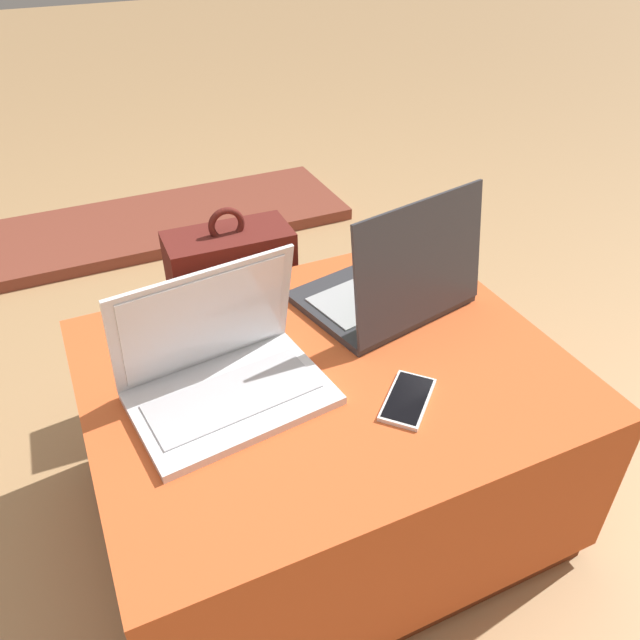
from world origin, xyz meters
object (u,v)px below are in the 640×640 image
object	(u,v)px
laptop_near	(223,371)
cell_phone	(408,399)
laptop_far	(393,286)
backpack	(234,313)

from	to	relation	value
laptop_near	cell_phone	bearing A→B (deg)	-36.24
laptop_near	laptop_far	world-z (taller)	laptop_far
laptop_near	laptop_far	size ratio (longest dim) A/B	0.96
laptop_far	cell_phone	distance (m)	0.29
laptop_far	backpack	world-z (taller)	laptop_far
backpack	cell_phone	bearing A→B (deg)	102.42
laptop_far	cell_phone	size ratio (longest dim) A/B	2.55
cell_phone	backpack	size ratio (longest dim) A/B	0.28
laptop_near	laptop_far	xyz separation A→B (m)	(0.40, 0.11, 0.01)
laptop_far	backpack	bearing A→B (deg)	-69.91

